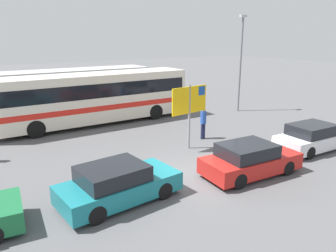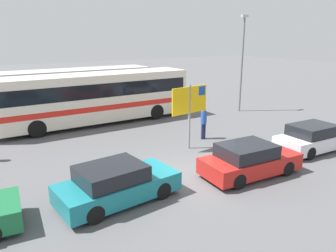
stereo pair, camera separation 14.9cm
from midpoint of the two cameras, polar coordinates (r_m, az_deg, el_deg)
The scene contains 9 objects.
ground at distance 13.40m, azimuth 4.87°, elevation -8.34°, with size 120.00×120.00×0.00m, color #565659.
bus_front_coach at distance 20.92m, azimuth -12.58°, elevation 5.20°, with size 12.31×2.55×3.17m.
bus_rear_coach at distance 23.73m, azimuth -17.63°, elevation 6.05°, with size 12.31×2.55×3.17m.
ferry_sign at distance 15.68m, azimuth 4.22°, elevation 4.16°, with size 2.19×0.34×3.20m.
car_white at distance 17.31m, azimuth 24.54°, elevation -1.91°, with size 4.18×1.87×1.32m.
car_teal at distance 11.15m, azimuth -8.69°, elevation -10.02°, with size 4.21×2.16×1.32m.
car_red at distance 13.42m, azimuth 14.42°, elevation -5.83°, with size 4.17×2.03×1.32m.
pedestrian_crossing_lot at distance 17.51m, azimuth 6.54°, elevation 1.01°, with size 0.32×0.32×1.76m.
lamp_post_left_side at distance 24.31m, azimuth 13.09°, elevation 11.23°, with size 0.56×0.20×6.83m.
Camera 2 is at (-7.45, -9.72, 5.42)m, focal length 34.62 mm.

